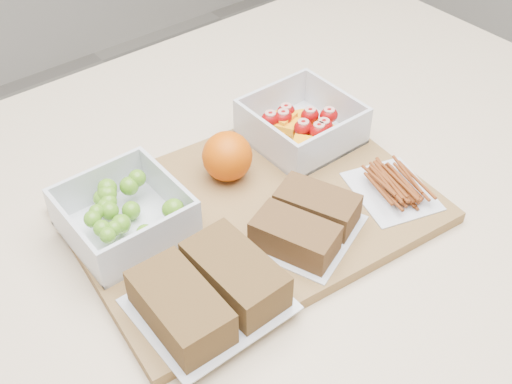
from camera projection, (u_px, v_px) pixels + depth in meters
cutting_board at (253, 211)px, 0.79m from camera, size 0.45×0.34×0.02m
grape_container at (125, 214)px, 0.74m from camera, size 0.13×0.13×0.05m
fruit_container at (301, 126)px, 0.87m from camera, size 0.13×0.13×0.06m
orange at (227, 156)px, 0.81m from camera, size 0.06×0.06×0.06m
sandwich_bag_left at (208, 291)px, 0.66m from camera, size 0.15×0.13×0.05m
sandwich_bag_center at (306, 222)px, 0.74m from camera, size 0.15×0.15×0.04m
pretzel_bag at (392, 185)px, 0.80m from camera, size 0.12×0.13×0.02m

